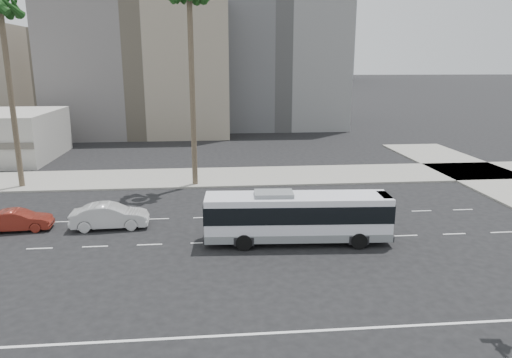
{
  "coord_description": "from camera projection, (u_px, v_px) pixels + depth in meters",
  "views": [
    {
      "loc": [
        -2.35,
        -25.27,
        10.04
      ],
      "look_at": [
        0.43,
        4.0,
        2.69
      ],
      "focal_mm": 32.95,
      "sensor_mm": 36.0,
      "label": 1
    }
  ],
  "objects": [
    {
      "name": "palm_mid",
      "position": [
        0.0,
        11.0,
        35.24
      ],
      "size": [
        4.94,
        4.94,
        15.28
      ],
      "rotation": [
        0.0,
        0.0,
        0.1
      ],
      "color": "brown",
      "rests_on": "ground"
    },
    {
      "name": "midrise_gray_center",
      "position": [
        275.0,
        43.0,
        74.86
      ],
      "size": [
        20.0,
        20.0,
        26.0
      ],
      "primitive_type": "cube",
      "color": "slate",
      "rests_on": "ground"
    },
    {
      "name": "car_a",
      "position": [
        110.0,
        216.0,
        29.06
      ],
      "size": [
        1.87,
        4.75,
        1.54
      ],
      "primitive_type": "imported",
      "rotation": [
        0.0,
        0.0,
        1.62
      ],
      "color": "silver",
      "rests_on": "ground"
    },
    {
      "name": "highrise_far",
      "position": [
        332.0,
        27.0,
        277.3
      ],
      "size": [
        22.0,
        22.0,
        60.0
      ],
      "primitive_type": "cube",
      "color": "slate",
      "rests_on": "ground"
    },
    {
      "name": "midrise_beige_west",
      "position": [
        143.0,
        69.0,
        67.23
      ],
      "size": [
        24.0,
        18.0,
        18.0
      ],
      "primitive_type": "cube",
      "color": "slate",
      "rests_on": "ground"
    },
    {
      "name": "sidewalk_north",
      "position": [
        239.0,
        176.0,
        42.01
      ],
      "size": [
        120.0,
        7.0,
        0.15
      ],
      "primitive_type": "cube",
      "color": "gray",
      "rests_on": "ground"
    },
    {
      "name": "ground",
      "position": [
        255.0,
        241.0,
        27.05
      ],
      "size": [
        700.0,
        700.0,
        0.0
      ],
      "primitive_type": "plane",
      "color": "black",
      "rests_on": "ground"
    },
    {
      "name": "car_b",
      "position": [
        18.0,
        220.0,
        28.64
      ],
      "size": [
        1.66,
        4.02,
        1.3
      ],
      "primitive_type": "imported",
      "rotation": [
        0.0,
        0.0,
        1.64
      ],
      "color": "maroon",
      "rests_on": "ground"
    },
    {
      "name": "city_bus",
      "position": [
        297.0,
        216.0,
        26.56
      ],
      "size": [
        10.56,
        2.95,
        3.0
      ],
      "rotation": [
        0.0,
        0.0,
        -0.06
      ],
      "color": "silver",
      "rests_on": "ground"
    },
    {
      "name": "civic_tower",
      "position": [
        210.0,
        8.0,
        258.9
      ],
      "size": [
        42.0,
        42.0,
        129.0
      ],
      "color": "silver",
      "rests_on": "ground"
    },
    {
      "name": "highrise_right",
      "position": [
        300.0,
        13.0,
        244.82
      ],
      "size": [
        26.0,
        26.0,
        70.0
      ],
      "primitive_type": "cube",
      "color": "slate",
      "rests_on": "ground"
    }
  ]
}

